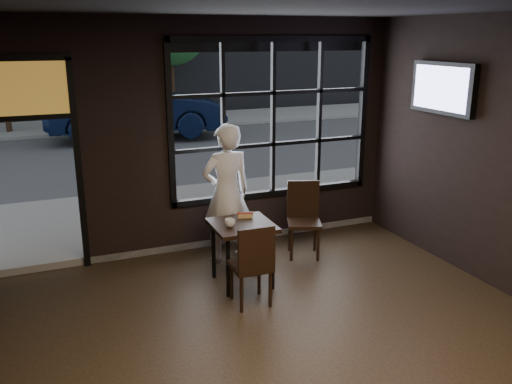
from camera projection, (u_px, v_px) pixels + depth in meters
name	position (u px, v px, depth m)	size (l,w,h in m)	color
window_frame	(273.00, 119.00, 7.72)	(3.06, 0.12, 2.28)	black
stained_transom	(17.00, 88.00, 6.36)	(1.20, 0.06, 0.70)	orange
street_asphalt	(75.00, 99.00, 25.97)	(60.00, 41.00, 0.04)	#545456
cafe_table	(242.00, 253.00, 6.60)	(0.72, 0.72, 0.78)	black
chair_near	(251.00, 263.00, 6.07)	(0.42, 0.42, 0.98)	black
chair_window	(304.00, 221.00, 7.39)	(0.44, 0.44, 1.02)	black
man	(226.00, 193.00, 7.17)	(0.68, 0.45, 1.87)	white
hotdog	(245.00, 215.00, 6.69)	(0.20, 0.08, 0.06)	tan
cup	(230.00, 223.00, 6.37)	(0.12, 0.12, 0.10)	silver
tv	(443.00, 88.00, 6.93)	(0.13, 1.12, 0.66)	black
navy_car	(137.00, 108.00, 15.56)	(1.74, 4.98, 1.64)	black
tree_right	(169.00, 25.00, 18.23)	(2.70, 2.70, 4.61)	#332114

